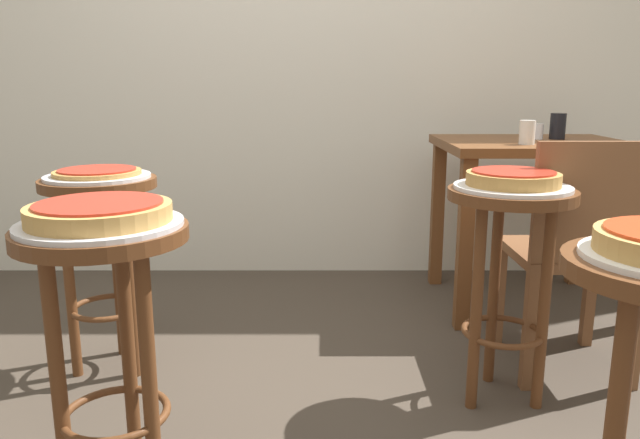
{
  "coord_description": "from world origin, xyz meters",
  "views": [
    {
      "loc": [
        0.09,
        -1.68,
        1.03
      ],
      "look_at": [
        0.08,
        0.07,
        0.64
      ],
      "focal_mm": 34.17,
      "sensor_mm": 36.0,
      "label": 1
    }
  ],
  "objects_px": {
    "stool_middle": "(109,302)",
    "serving_plate_leftside": "(514,187)",
    "pizza_leftside": "(515,178)",
    "cup_far_edge": "(559,126)",
    "serving_plate_rear": "(99,176)",
    "wooden_chair": "(577,249)",
    "dining_table": "(533,171)",
    "stool_rear": "(104,229)",
    "serving_plate_middle": "(102,224)",
    "stool_leftside": "(510,246)",
    "pizza_rear": "(99,172)",
    "condiment_shaker": "(540,132)",
    "cup_near_edge": "(529,132)",
    "pizza_middle": "(101,212)"
  },
  "relations": [
    {
      "from": "stool_leftside",
      "to": "condiment_shaker",
      "type": "relative_size",
      "value": 9.85
    },
    {
      "from": "stool_leftside",
      "to": "wooden_chair",
      "type": "height_order",
      "value": "wooden_chair"
    },
    {
      "from": "pizza_rear",
      "to": "condiment_shaker",
      "type": "height_order",
      "value": "condiment_shaker"
    },
    {
      "from": "stool_leftside",
      "to": "pizza_leftside",
      "type": "distance_m",
      "value": 0.22
    },
    {
      "from": "pizza_leftside",
      "to": "condiment_shaker",
      "type": "xyz_separation_m",
      "value": [
        0.41,
        0.95,
        0.07
      ]
    },
    {
      "from": "pizza_middle",
      "to": "wooden_chair",
      "type": "relative_size",
      "value": 0.38
    },
    {
      "from": "serving_plate_rear",
      "to": "cup_far_edge",
      "type": "height_order",
      "value": "cup_far_edge"
    },
    {
      "from": "serving_plate_middle",
      "to": "dining_table",
      "type": "xyz_separation_m",
      "value": [
        1.47,
        1.4,
        -0.08
      ]
    },
    {
      "from": "serving_plate_leftside",
      "to": "stool_rear",
      "type": "relative_size",
      "value": 0.51
    },
    {
      "from": "pizza_rear",
      "to": "cup_far_edge",
      "type": "distance_m",
      "value": 2.01
    },
    {
      "from": "serving_plate_middle",
      "to": "serving_plate_rear",
      "type": "distance_m",
      "value": 0.77
    },
    {
      "from": "condiment_shaker",
      "to": "serving_plate_rear",
      "type": "bearing_deg",
      "value": -157.59
    },
    {
      "from": "pizza_leftside",
      "to": "cup_far_edge",
      "type": "distance_m",
      "value": 1.09
    },
    {
      "from": "pizza_rear",
      "to": "wooden_chair",
      "type": "xyz_separation_m",
      "value": [
        1.66,
        -0.04,
        -0.26
      ]
    },
    {
      "from": "serving_plate_rear",
      "to": "cup_far_edge",
      "type": "xyz_separation_m",
      "value": [
        1.86,
        0.74,
        0.12
      ]
    },
    {
      "from": "pizza_leftside",
      "to": "dining_table",
      "type": "height_order",
      "value": "dining_table"
    },
    {
      "from": "serving_plate_middle",
      "to": "cup_near_edge",
      "type": "bearing_deg",
      "value": 41.63
    },
    {
      "from": "serving_plate_middle",
      "to": "cup_far_edge",
      "type": "distance_m",
      "value": 2.17
    },
    {
      "from": "pizza_leftside",
      "to": "stool_rear",
      "type": "bearing_deg",
      "value": 170.78
    },
    {
      "from": "cup_far_edge",
      "to": "wooden_chair",
      "type": "bearing_deg",
      "value": -104.71
    },
    {
      "from": "pizza_leftside",
      "to": "cup_far_edge",
      "type": "bearing_deg",
      "value": 62.66
    },
    {
      "from": "stool_middle",
      "to": "cup_far_edge",
      "type": "relative_size",
      "value": 5.98
    },
    {
      "from": "serving_plate_leftside",
      "to": "cup_near_edge",
      "type": "xyz_separation_m",
      "value": [
        0.28,
        0.72,
        0.11
      ]
    },
    {
      "from": "serving_plate_middle",
      "to": "pizza_middle",
      "type": "bearing_deg",
      "value": -135.0
    },
    {
      "from": "cup_near_edge",
      "to": "cup_far_edge",
      "type": "bearing_deg",
      "value": 48.17
    },
    {
      "from": "pizza_middle",
      "to": "serving_plate_rear",
      "type": "bearing_deg",
      "value": 110.12
    },
    {
      "from": "stool_middle",
      "to": "serving_plate_leftside",
      "type": "height_order",
      "value": "serving_plate_leftside"
    },
    {
      "from": "serving_plate_leftside",
      "to": "serving_plate_rear",
      "type": "distance_m",
      "value": 1.38
    },
    {
      "from": "pizza_leftside",
      "to": "cup_near_edge",
      "type": "height_order",
      "value": "cup_near_edge"
    },
    {
      "from": "pizza_rear",
      "to": "serving_plate_middle",
      "type": "bearing_deg",
      "value": -69.88
    },
    {
      "from": "stool_middle",
      "to": "cup_near_edge",
      "type": "bearing_deg",
      "value": 41.63
    },
    {
      "from": "serving_plate_leftside",
      "to": "pizza_middle",
      "type": "bearing_deg",
      "value": -155.27
    },
    {
      "from": "serving_plate_rear",
      "to": "condiment_shaker",
      "type": "height_order",
      "value": "condiment_shaker"
    },
    {
      "from": "serving_plate_rear",
      "to": "stool_leftside",
      "type": "bearing_deg",
      "value": -9.22
    },
    {
      "from": "dining_table",
      "to": "stool_rear",
      "type": "bearing_deg",
      "value": -158.72
    },
    {
      "from": "pizza_rear",
      "to": "cup_near_edge",
      "type": "bearing_deg",
      "value": 16.75
    },
    {
      "from": "pizza_rear",
      "to": "cup_far_edge",
      "type": "xyz_separation_m",
      "value": [
        1.86,
        0.74,
        0.11
      ]
    },
    {
      "from": "serving_plate_middle",
      "to": "serving_plate_rear",
      "type": "height_order",
      "value": "same"
    },
    {
      "from": "stool_rear",
      "to": "dining_table",
      "type": "height_order",
      "value": "dining_table"
    },
    {
      "from": "serving_plate_middle",
      "to": "stool_leftside",
      "type": "height_order",
      "value": "serving_plate_middle"
    },
    {
      "from": "pizza_rear",
      "to": "condiment_shaker",
      "type": "xyz_separation_m",
      "value": [
        1.77,
        0.73,
        0.08
      ]
    },
    {
      "from": "condiment_shaker",
      "to": "pizza_leftside",
      "type": "bearing_deg",
      "value": -113.22
    },
    {
      "from": "serving_plate_leftside",
      "to": "condiment_shaker",
      "type": "height_order",
      "value": "condiment_shaker"
    },
    {
      "from": "cup_far_edge",
      "to": "pizza_leftside",
      "type": "bearing_deg",
      "value": -117.34
    },
    {
      "from": "pizza_middle",
      "to": "wooden_chair",
      "type": "bearing_deg",
      "value": 26.16
    },
    {
      "from": "pizza_middle",
      "to": "cup_far_edge",
      "type": "xyz_separation_m",
      "value": [
        1.6,
        1.47,
        0.09
      ]
    },
    {
      "from": "serving_plate_middle",
      "to": "pizza_rear",
      "type": "bearing_deg",
      "value": 110.12
    },
    {
      "from": "cup_near_edge",
      "to": "stool_leftside",
      "type": "bearing_deg",
      "value": -111.08
    },
    {
      "from": "stool_middle",
      "to": "pizza_rear",
      "type": "distance_m",
      "value": 0.8
    },
    {
      "from": "serving_plate_leftside",
      "to": "cup_far_edge",
      "type": "bearing_deg",
      "value": 62.66
    }
  ]
}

